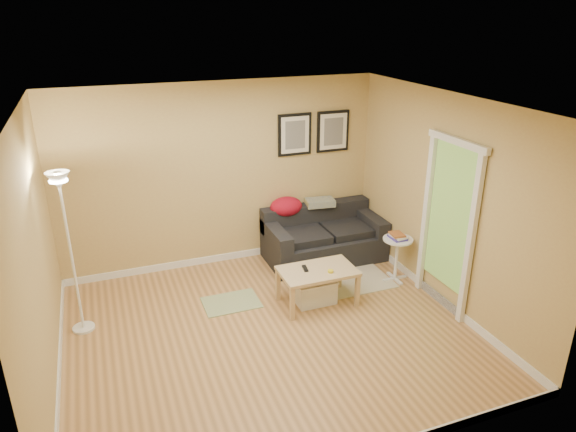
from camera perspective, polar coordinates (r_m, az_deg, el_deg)
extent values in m
plane|color=tan|center=(6.14, -2.02, -12.64)|extent=(4.50, 4.50, 0.00)
plane|color=white|center=(5.14, -2.41, 12.01)|extent=(4.50, 4.50, 0.00)
plane|color=tan|center=(7.32, -7.27, 4.39)|extent=(4.50, 0.00, 4.50)
plane|color=tan|center=(3.89, 7.57, -12.37)|extent=(4.50, 0.00, 4.50)
plane|color=tan|center=(5.31, -25.92, -4.71)|extent=(0.00, 4.00, 4.00)
plane|color=tan|center=(6.53, 16.84, 1.42)|extent=(0.00, 4.00, 4.00)
cube|color=white|center=(7.77, -6.82, -4.45)|extent=(4.50, 0.02, 0.10)
cube|color=white|center=(5.93, -23.78, -15.59)|extent=(0.02, 4.00, 0.10)
cube|color=white|center=(7.04, 15.67, -8.16)|extent=(0.02, 4.00, 0.10)
cube|color=beige|center=(7.21, 6.08, -7.04)|extent=(1.25, 0.85, 0.01)
cube|color=#668C4C|center=(6.72, -6.23, -9.40)|extent=(0.70, 0.50, 0.01)
cube|color=black|center=(6.47, 1.88, -5.75)|extent=(0.08, 0.17, 0.02)
cylinder|color=yellow|center=(6.41, 4.69, -6.05)|extent=(0.07, 0.07, 0.03)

